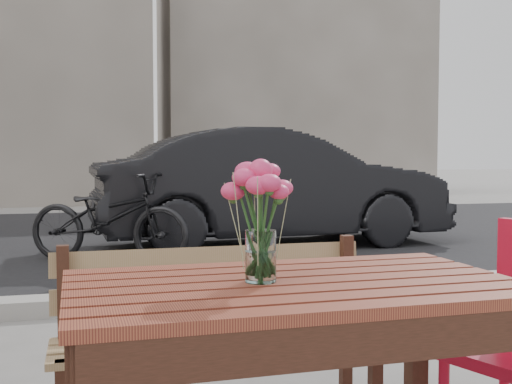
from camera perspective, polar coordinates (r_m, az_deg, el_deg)
street at (r=6.75m, az=-11.16°, el=-5.87°), size 30.00×8.12×0.12m
backdrop_buildings at (r=16.19m, az=-12.81°, el=12.16°), size 15.50×4.00×8.00m
main_table at (r=1.82m, az=3.34°, el=-11.74°), size 1.24×0.74×0.76m
main_bench at (r=2.56m, az=-3.52°, el=-10.93°), size 1.26×0.38×0.78m
main_vase at (r=1.74m, az=0.42°, el=-1.24°), size 0.18×0.18×0.34m
parked_car at (r=7.80m, az=1.34°, el=0.40°), size 4.34×1.73×1.41m
bicycle at (r=6.72m, az=-12.98°, el=-2.24°), size 1.83×1.39×0.92m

